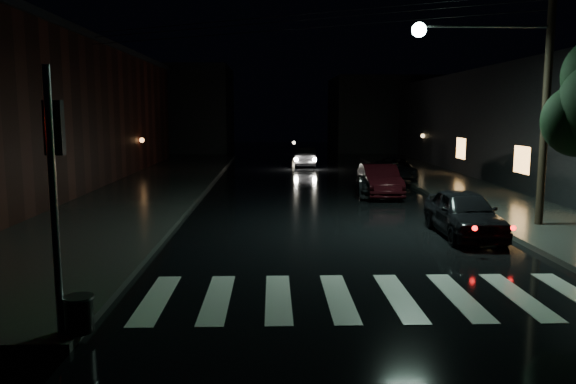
{
  "coord_description": "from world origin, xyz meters",
  "views": [
    {
      "loc": [
        1.1,
        -10.18,
        3.63
      ],
      "look_at": [
        1.49,
        4.19,
        1.6
      ],
      "focal_mm": 35.0,
      "sensor_mm": 36.0,
      "label": 1
    }
  ],
  "objects": [
    {
      "name": "parked_car_d",
      "position": [
        7.6,
        19.37,
        0.64
      ],
      "size": [
        2.71,
        4.83,
        1.27
      ],
      "primitive_type": "imported",
      "rotation": [
        0.0,
        0.0,
        -0.14
      ],
      "color": "black",
      "rests_on": "ground"
    },
    {
      "name": "building_far_left",
      "position": [
        -10.0,
        45.0,
        4.0
      ],
      "size": [
        14.0,
        10.0,
        8.0
      ],
      "primitive_type": "cube",
      "color": "black",
      "rests_on": "ground"
    },
    {
      "name": "crosswalk",
      "position": [
        3.0,
        0.5,
        0.01
      ],
      "size": [
        9.0,
        3.0,
        0.01
      ],
      "primitive_type": "cube",
      "color": "beige",
      "rests_on": "ground"
    },
    {
      "name": "ground",
      "position": [
        0.0,
        0.0,
        0.0
      ],
      "size": [
        120.0,
        120.0,
        0.0
      ],
      "primitive_type": "plane",
      "color": "black",
      "rests_on": "ground"
    },
    {
      "name": "parked_car_c",
      "position": [
        5.8,
        14.56,
        0.64
      ],
      "size": [
        2.33,
        4.62,
        1.29
      ],
      "primitive_type": "imported",
      "rotation": [
        0.0,
        0.0,
        -0.12
      ],
      "color": "black",
      "rests_on": "ground"
    },
    {
      "name": "building_far_right",
      "position": [
        14.0,
        45.0,
        3.5
      ],
      "size": [
        14.0,
        10.0,
        7.0
      ],
      "primitive_type": "cube",
      "color": "black",
      "rests_on": "ground"
    },
    {
      "name": "sidewalk_left",
      "position": [
        -5.0,
        14.0,
        0.07
      ],
      "size": [
        6.0,
        44.0,
        0.15
      ],
      "primitive_type": "cube",
      "color": "#282826",
      "rests_on": "ground"
    },
    {
      "name": "parked_car_b",
      "position": [
        5.8,
        14.17,
        0.69
      ],
      "size": [
        1.55,
        4.23,
        1.39
      ],
      "primitive_type": "imported",
      "rotation": [
        0.0,
        0.0,
        -0.02
      ],
      "color": "black",
      "rests_on": "ground"
    },
    {
      "name": "oncoming_car",
      "position": [
        3.32,
        28.1,
        0.65
      ],
      "size": [
        1.58,
        4.03,
        1.31
      ],
      "primitive_type": "imported",
      "rotation": [
        0.0,
        0.0,
        3.09
      ],
      "color": "black",
      "rests_on": "ground"
    },
    {
      "name": "sidewalk_right",
      "position": [
        10.0,
        14.0,
        0.07
      ],
      "size": [
        4.0,
        44.0,
        0.15
      ],
      "primitive_type": "cube",
      "color": "#282826",
      "rests_on": "ground"
    },
    {
      "name": "utility_pole",
      "position": [
        8.83,
        7.0,
        4.6
      ],
      "size": [
        4.92,
        0.44,
        8.0
      ],
      "color": "black",
      "rests_on": "ground"
    },
    {
      "name": "parked_car_a",
      "position": [
        6.78,
        6.07,
        0.69
      ],
      "size": [
        1.67,
        4.05,
        1.38
      ],
      "primitive_type": "imported",
      "rotation": [
        0.0,
        0.0,
        -0.01
      ],
      "color": "black",
      "rests_on": "ground"
    },
    {
      "name": "signal_pole_corner",
      "position": [
        -2.14,
        -1.46,
        1.54
      ],
      "size": [
        0.68,
        0.61,
        4.2
      ],
      "color": "slate",
      "rests_on": "ground"
    }
  ]
}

